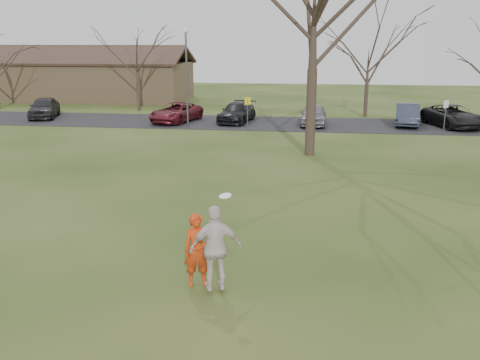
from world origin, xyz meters
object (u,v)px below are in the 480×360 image
(player_defender, at_px, (197,250))
(car_2, at_px, (176,112))
(car_3, at_px, (237,112))
(building, at_px, (83,79))
(car_5, at_px, (408,115))
(big_tree, at_px, (314,8))
(catching_play, at_px, (216,248))
(lamp_post, at_px, (186,66))
(car_0, at_px, (44,107))
(car_4, at_px, (314,115))
(car_6, at_px, (453,116))

(player_defender, xyz_separation_m, car_2, (-6.90, 24.67, -0.16))
(car_3, bearing_deg, building, 150.70)
(car_5, bearing_deg, car_3, -170.71)
(big_tree, bearing_deg, building, 133.73)
(catching_play, relative_size, lamp_post, 0.36)
(car_0, relative_size, big_tree, 0.31)
(catching_play, distance_m, big_tree, 16.59)
(player_defender, distance_m, car_5, 26.81)
(player_defender, xyz_separation_m, building, (-19.56, 38.03, 1.07))
(car_3, height_order, car_4, car_4)
(car_0, relative_size, car_4, 1.07)
(car_6, bearing_deg, lamp_post, 172.16)
(car_0, distance_m, building, 12.97)
(big_tree, bearing_deg, car_3, 116.79)
(car_6, relative_size, building, 0.25)
(car_2, distance_m, catching_play, 26.10)
(car_4, bearing_deg, big_tree, -89.23)
(car_0, distance_m, car_5, 25.83)
(player_defender, relative_size, car_5, 0.40)
(big_tree, bearing_deg, lamp_post, 136.85)
(car_4, distance_m, car_6, 9.07)
(player_defender, relative_size, car_4, 0.42)
(player_defender, height_order, car_2, player_defender)
(car_5, xyz_separation_m, big_tree, (-6.38, -10.29, 6.25))
(car_6, bearing_deg, car_3, 163.27)
(car_5, xyz_separation_m, building, (-28.38, 12.71, 1.18))
(lamp_post, bearing_deg, catching_play, -75.16)
(car_2, height_order, big_tree, big_tree)
(car_0, distance_m, car_2, 10.14)
(car_4, bearing_deg, lamp_post, -164.42)
(car_0, xyz_separation_m, lamp_post, (11.45, -2.83, 3.18))
(car_4, bearing_deg, car_5, 8.74)
(car_4, distance_m, catching_play, 24.99)
(car_5, bearing_deg, big_tree, -113.14)
(big_tree, bearing_deg, catching_play, -97.17)
(catching_play, height_order, building, building)
(car_5, distance_m, building, 31.11)
(car_2, xyz_separation_m, car_6, (18.54, 0.39, 0.04))
(car_4, xyz_separation_m, building, (-22.15, 13.48, 1.19))
(car_3, xyz_separation_m, building, (-16.87, 12.84, 1.23))
(car_5, xyz_separation_m, catching_play, (-8.31, -25.68, 0.33))
(car_0, height_order, car_3, car_0)
(player_defender, relative_size, car_6, 0.34)
(car_2, distance_m, car_4, 9.48)
(player_defender, bearing_deg, car_3, 78.56)
(car_4, xyz_separation_m, car_5, (6.23, 0.77, 0.01))
(car_2, relative_size, car_6, 0.94)
(car_0, bearing_deg, car_4, -19.41)
(car_2, xyz_separation_m, car_4, (9.48, -0.12, 0.04))
(car_0, bearing_deg, car_3, -17.72)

